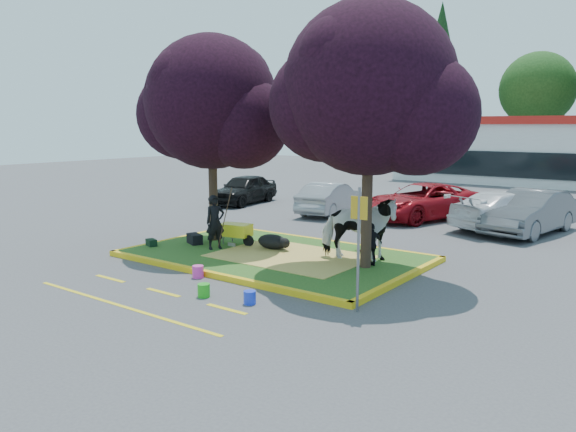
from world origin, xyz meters
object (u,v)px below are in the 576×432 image
Objects in this scene: wheelbarrow at (236,230)px; sign_post at (359,236)px; cow at (358,228)px; car_black at (244,189)px; handler at (215,222)px; calf at (273,242)px; car_silver at (330,198)px; bucket_pink at (198,272)px; bucket_green at (204,290)px; bucket_blue at (250,297)px.

sign_post is (6.05, -2.99, 1.02)m from wheelbarrow.
cow reaches higher than car_black.
wheelbarrow is (0.05, 0.86, -0.37)m from handler.
car_silver is at bearing 110.10° from calf.
bucket_pink is 0.07× the size of car_silver.
sign_post reaches higher than bucket_pink.
calf reaches higher than bucket_green.
calf is at bearing -4.67° from wheelbarrow.
calf is 3.26m from bucket_pink.
handler is 0.39× the size of car_silver.
sign_post is 0.62× the size of car_silver.
car_silver is (-1.37, 8.62, -0.28)m from handler.
bucket_blue is 12.86m from car_silver.
calf is 3.29× the size of bucket_pink.
wheelbarrow is (-4.13, -0.41, -0.45)m from cow.
sign_post reaches higher than car_silver.
handler reaches higher than car_silver.
car_black reaches higher than bucket_green.
wheelbarrow is 5.68× the size of bucket_green.
handler is 8.74m from car_silver.
car_silver reaches higher than bucket_pink.
bucket_blue is (1.17, 0.23, -0.01)m from bucket_green.
car_silver is at bearing 104.92° from bucket_pink.
calf is at bearing 75.28° from cow.
bucket_blue is (-0.22, -4.34, -0.91)m from cow.
cow reaches higher than car_silver.
cow is 4.44m from bucket_blue.
car_black is at bearing 127.59° from bucket_green.
cow is 0.50× the size of car_black.
bucket_green is (-3.31, -1.17, -1.47)m from sign_post.
car_black reaches higher than calf.
car_silver is at bearing -10.22° from car_black.
bucket_green is 1.05× the size of bucket_blue.
wheelbarrow is at bearing 92.62° from car_silver.
wheelbarrow reaches higher than bucket_green.
handler is at bearing 157.47° from sign_post.
car_black reaches higher than wheelbarrow.
bucket_pink is (-2.66, -3.50, -0.90)m from cow.
car_black is at bearing 61.37° from handler.
calf is at bearing -52.61° from car_black.
car_black is at bearing -9.94° from car_silver.
bucket_pink is (0.13, -3.25, -0.22)m from calf.
bucket_pink is at bearing 122.94° from cow.
calf is 5.81m from sign_post.
calf reaches higher than bucket_blue.
calf is 4.84m from bucket_blue.
car_silver reaches higher than calf.
cow is at bearing 73.16° from bucket_green.
car_silver is at bearing 114.52° from bucket_blue.
sign_post is 8.58× the size of bucket_green.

